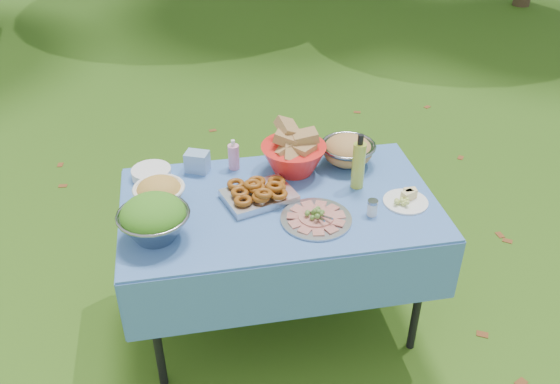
# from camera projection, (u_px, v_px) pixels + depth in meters

# --- Properties ---
(ground) EXTENTS (80.00, 80.00, 0.00)m
(ground) POSITION_uv_depth(u_px,v_px,m) (279.00, 317.00, 3.19)
(ground) COLOR #173509
(ground) RESTS_ON ground
(picnic_table) EXTENTS (1.46, 0.86, 0.76)m
(picnic_table) POSITION_uv_depth(u_px,v_px,m) (279.00, 263.00, 2.98)
(picnic_table) COLOR #7AA1EA
(picnic_table) RESTS_ON ground
(salad_bowl) EXTENTS (0.36, 0.36, 0.20)m
(salad_bowl) POSITION_uv_depth(u_px,v_px,m) (154.00, 219.00, 2.49)
(salad_bowl) COLOR gray
(salad_bowl) RESTS_ON picnic_table
(pasta_bowl_white) EXTENTS (0.24, 0.24, 0.13)m
(pasta_bowl_white) POSITION_uv_depth(u_px,v_px,m) (159.00, 191.00, 2.72)
(pasta_bowl_white) COLOR white
(pasta_bowl_white) RESTS_ON picnic_table
(plate_stack) EXTENTS (0.24, 0.24, 0.05)m
(plate_stack) POSITION_uv_depth(u_px,v_px,m) (151.00, 173.00, 2.93)
(plate_stack) COLOR white
(plate_stack) RESTS_ON picnic_table
(wipes_box) EXTENTS (0.14, 0.12, 0.10)m
(wipes_box) POSITION_uv_depth(u_px,v_px,m) (197.00, 162.00, 2.96)
(wipes_box) COLOR #85ACD9
(wipes_box) RESTS_ON picnic_table
(sanitizer_bottle) EXTENTS (0.07, 0.07, 0.16)m
(sanitizer_bottle) POSITION_uv_depth(u_px,v_px,m) (234.00, 154.00, 2.97)
(sanitizer_bottle) COLOR pink
(sanitizer_bottle) RESTS_ON picnic_table
(bread_bowl) EXTENTS (0.43, 0.43, 0.22)m
(bread_bowl) POSITION_uv_depth(u_px,v_px,m) (294.00, 152.00, 2.93)
(bread_bowl) COLOR red
(bread_bowl) RESTS_ON picnic_table
(pasta_bowl_steel) EXTENTS (0.36, 0.36, 0.15)m
(pasta_bowl_steel) POSITION_uv_depth(u_px,v_px,m) (348.00, 150.00, 3.02)
(pasta_bowl_steel) COLOR gray
(pasta_bowl_steel) RESTS_ON picnic_table
(fried_tray) EXTENTS (0.37, 0.31, 0.08)m
(fried_tray) POSITION_uv_depth(u_px,v_px,m) (259.00, 193.00, 2.76)
(fried_tray) COLOR silver
(fried_tray) RESTS_ON picnic_table
(charcuterie_platter) EXTENTS (0.37, 0.37, 0.07)m
(charcuterie_platter) POSITION_uv_depth(u_px,v_px,m) (316.00, 213.00, 2.62)
(charcuterie_platter) COLOR #A8A9B0
(charcuterie_platter) RESTS_ON picnic_table
(oil_bottle) EXTENTS (0.07, 0.07, 0.28)m
(oil_bottle) POSITION_uv_depth(u_px,v_px,m) (359.00, 161.00, 2.79)
(oil_bottle) COLOR #ADC039
(oil_bottle) RESTS_ON picnic_table
(cheese_plate) EXTENTS (0.27, 0.27, 0.06)m
(cheese_plate) POSITION_uv_depth(u_px,v_px,m) (406.00, 198.00, 2.74)
(cheese_plate) COLOR white
(cheese_plate) RESTS_ON picnic_table
(shaker) EXTENTS (0.05, 0.05, 0.08)m
(shaker) POSITION_uv_depth(u_px,v_px,m) (372.00, 208.00, 2.66)
(shaker) COLOR silver
(shaker) RESTS_ON picnic_table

